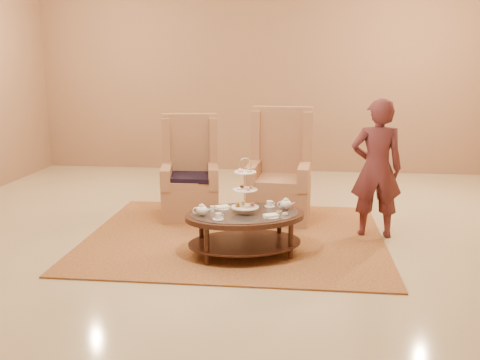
# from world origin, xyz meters

# --- Properties ---
(ground) EXTENTS (8.00, 8.00, 0.00)m
(ground) POSITION_xyz_m (0.00, 0.00, 0.00)
(ground) COLOR beige
(ground) RESTS_ON ground
(ceiling) EXTENTS (8.00, 8.00, 0.02)m
(ceiling) POSITION_xyz_m (0.00, 0.00, 0.00)
(ceiling) COLOR silver
(ceiling) RESTS_ON ground
(wall_back) EXTENTS (8.00, 0.04, 3.50)m
(wall_back) POSITION_xyz_m (0.00, 4.00, 1.75)
(wall_back) COLOR #997053
(wall_back) RESTS_ON ground
(rug) EXTENTS (3.25, 2.71, 0.02)m
(rug) POSITION_xyz_m (-0.05, 0.18, 0.01)
(rug) COLOR #AC773D
(rug) RESTS_ON ground
(tea_table) EXTENTS (1.39, 1.14, 1.00)m
(tea_table) POSITION_xyz_m (0.12, -0.38, 0.36)
(tea_table) COLOR black
(tea_table) RESTS_ON ground
(armchair_left) EXTENTS (0.80, 0.82, 1.28)m
(armchair_left) POSITION_xyz_m (-0.71, 0.98, 0.43)
(armchair_left) COLOR #A9744F
(armchair_left) RESTS_ON ground
(armchair_right) EXTENTS (0.79, 0.81, 1.37)m
(armchair_right) POSITION_xyz_m (0.41, 0.99, 0.46)
(armchair_right) COLOR #A9744F
(armchair_right) RESTS_ON ground
(person) EXTENTS (0.57, 0.38, 1.54)m
(person) POSITION_xyz_m (1.49, 0.40, 0.77)
(person) COLOR #522326
(person) RESTS_ON ground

